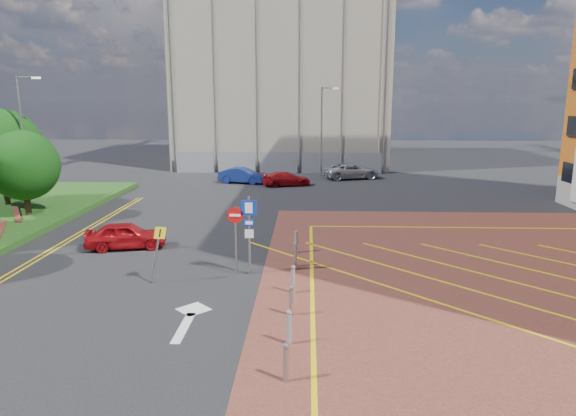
# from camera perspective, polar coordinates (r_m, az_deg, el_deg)

# --- Properties ---
(ground) EXTENTS (140.00, 140.00, 0.00)m
(ground) POSITION_cam_1_polar(r_m,az_deg,el_deg) (20.05, -6.00, -8.25)
(ground) COLOR black
(ground) RESTS_ON ground
(tree_c) EXTENTS (4.00, 4.00, 4.90)m
(tree_c) POSITION_cam_1_polar(r_m,az_deg,el_deg) (33.14, -27.33, 4.21)
(tree_c) COLOR #3D2B1C
(tree_c) RESTS_ON grass_bed
(tree_d) EXTENTS (5.00, 5.00, 6.08)m
(tree_d) POSITION_cam_1_polar(r_m,az_deg,el_deg) (37.16, -29.23, 5.78)
(tree_d) COLOR #3D2B1C
(tree_d) RESTS_ON grass_bed
(lamp_left_far) EXTENTS (1.53, 0.16, 8.00)m
(lamp_left_far) POSITION_cam_1_polar(r_m,az_deg,el_deg) (35.20, -27.29, 7.00)
(lamp_left_far) COLOR #9EA0A8
(lamp_left_far) RESTS_ON grass_bed
(lamp_back) EXTENTS (1.53, 0.16, 8.00)m
(lamp_back) POSITION_cam_1_polar(r_m,az_deg,el_deg) (46.70, 3.84, 8.84)
(lamp_back) COLOR #9EA0A8
(lamp_back) RESTS_ON ground
(sign_cluster) EXTENTS (1.17, 0.12, 3.20)m
(sign_cluster) POSITION_cam_1_polar(r_m,az_deg,el_deg) (20.37, -4.91, -2.15)
(sign_cluster) COLOR #9EA0A8
(sign_cluster) RESTS_ON ground
(warning_sign) EXTENTS (0.69, 0.41, 2.25)m
(warning_sign) POSITION_cam_1_polar(r_m,az_deg,el_deg) (20.07, -14.32, -4.26)
(warning_sign) COLOR #9EA0A8
(warning_sign) RESTS_ON ground
(bollard_row) EXTENTS (0.14, 11.14, 0.90)m
(bollard_row) POSITION_cam_1_polar(r_m,az_deg,el_deg) (18.14, 0.50, -8.83)
(bollard_row) COLOR #9EA0A8
(bollard_row) RESTS_ON forecourt
(construction_building) EXTENTS (21.20, 19.20, 22.00)m
(construction_building) POSITION_cam_1_polar(r_m,az_deg,el_deg) (58.82, -0.53, 15.98)
(construction_building) COLOR #A89B89
(construction_building) RESTS_ON ground
(construction_fence) EXTENTS (21.60, 0.06, 2.00)m
(construction_fence) POSITION_cam_1_polar(r_m,az_deg,el_deg) (49.00, 0.11, 5.07)
(construction_fence) COLOR gray
(construction_fence) RESTS_ON ground
(car_red_left) EXTENTS (3.93, 2.27, 1.26)m
(car_red_left) POSITION_cam_1_polar(r_m,az_deg,el_deg) (25.42, -17.58, -2.90)
(car_red_left) COLOR #B00F14
(car_red_left) RESTS_ON ground
(car_blue_back) EXTENTS (4.18, 2.26, 1.31)m
(car_blue_back) POSITION_cam_1_polar(r_m,az_deg,el_deg) (43.21, -5.09, 3.62)
(car_blue_back) COLOR navy
(car_blue_back) RESTS_ON ground
(car_red_back) EXTENTS (4.24, 2.70, 1.14)m
(car_red_back) POSITION_cam_1_polar(r_m,az_deg,el_deg) (41.74, -0.18, 3.26)
(car_red_back) COLOR #A80E12
(car_red_back) RESTS_ON ground
(car_silver_back) EXTENTS (5.38, 3.59, 1.37)m
(car_silver_back) POSITION_cam_1_polar(r_m,az_deg,el_deg) (45.85, 7.08, 4.10)
(car_silver_back) COLOR #AAABB2
(car_silver_back) RESTS_ON ground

